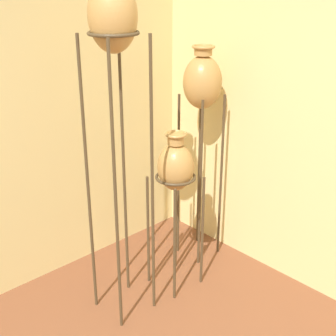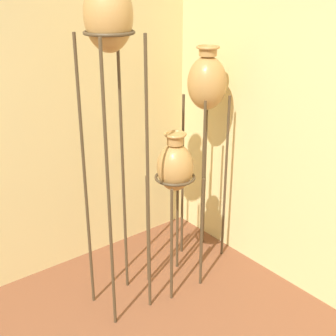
% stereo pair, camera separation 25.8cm
% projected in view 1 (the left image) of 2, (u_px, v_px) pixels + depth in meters
% --- Properties ---
extents(vase_stand_tall, '(0.31, 0.31, 2.23)m').
position_uv_depth(vase_stand_tall, '(113.00, 30.00, 2.56)').
color(vase_stand_tall, '#473823').
rests_on(vase_stand_tall, ground_plane).
extents(vase_stand_medium, '(0.28, 0.28, 1.69)m').
position_uv_depth(vase_stand_medium, '(202.00, 88.00, 3.39)').
color(vase_stand_medium, '#473823').
rests_on(vase_stand_medium, ground_plane).
extents(vase_stand_short, '(0.30, 0.30, 1.18)m').
position_uv_depth(vase_stand_short, '(176.00, 170.00, 3.18)').
color(vase_stand_short, '#473823').
rests_on(vase_stand_short, ground_plane).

